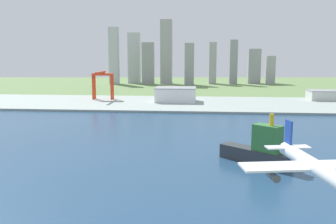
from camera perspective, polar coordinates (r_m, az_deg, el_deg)
name	(u,v)px	position (r m, az deg, el deg)	size (l,w,h in m)	color
ground_plane	(193,140)	(265.12, 4.01, -4.42)	(2400.00, 2400.00, 0.00)	#62814B
water_bay	(191,164)	(207.21, 3.62, -8.23)	(840.00, 360.00, 0.15)	navy
industrial_pier	(197,104)	(451.92, 4.58, 1.31)	(840.00, 140.00, 2.50)	#94A39C
airplane_landing	(314,166)	(91.72, 21.95, -7.93)	(33.92, 36.49, 11.54)	white
container_barge	(259,149)	(212.16, 14.16, -5.74)	(38.93, 34.61, 29.50)	#2D3338
port_crane_red	(102,79)	(490.01, -10.29, 5.15)	(27.26, 41.28, 37.43)	red
warehouse_main	(176,94)	(461.52, 1.22, 2.79)	(51.29, 37.06, 18.11)	white
warehouse_annex	(323,95)	(520.06, 23.17, 2.48)	(36.57, 31.04, 12.90)	silver
distant_skyline	(182,60)	(780.80, 2.17, 8.20)	(351.65, 65.15, 134.26)	#B6B7C4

